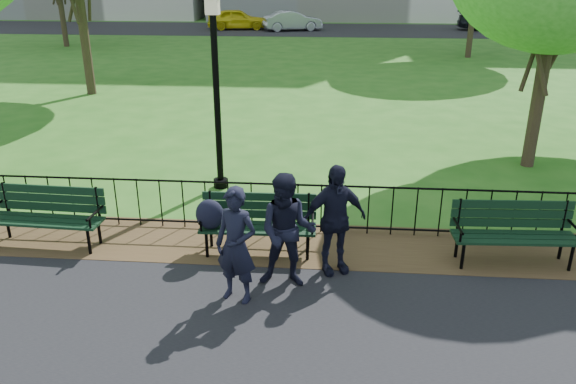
# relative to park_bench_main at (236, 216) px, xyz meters

# --- Properties ---
(ground) EXTENTS (120.00, 120.00, 0.00)m
(ground) POSITION_rel_park_bench_main_xyz_m (0.73, -1.15, -0.65)
(ground) COLOR #265E18
(dirt_strip) EXTENTS (60.00, 1.60, 0.01)m
(dirt_strip) POSITION_rel_park_bench_main_xyz_m (0.73, 0.35, -0.64)
(dirt_strip) COLOR #3C2B18
(dirt_strip) RESTS_ON ground
(far_street) EXTENTS (70.00, 9.00, 0.01)m
(far_street) POSITION_rel_park_bench_main_xyz_m (0.73, 33.85, -0.65)
(far_street) COLOR black
(far_street) RESTS_ON ground
(iron_fence) EXTENTS (24.06, 0.06, 1.00)m
(iron_fence) POSITION_rel_park_bench_main_xyz_m (0.73, 0.85, -0.15)
(iron_fence) COLOR black
(iron_fence) RESTS_ON ground
(park_bench_main) EXTENTS (1.88, 0.61, 1.04)m
(park_bench_main) POSITION_rel_park_bench_main_xyz_m (0.00, 0.00, 0.00)
(park_bench_main) COLOR black
(park_bench_main) RESTS_ON ground
(park_bench_left_a) EXTENTS (1.89, 0.67, 1.06)m
(park_bench_left_a) POSITION_rel_park_bench_main_xyz_m (-3.13, 0.08, -0.05)
(park_bench_left_a) COLOR black
(park_bench_left_a) RESTS_ON ground
(park_bench_right_a) EXTENTS (1.88, 0.66, 1.05)m
(park_bench_right_a) POSITION_rel_park_bench_main_xyz_m (4.29, 0.09, -0.05)
(park_bench_right_a) COLOR black
(park_bench_right_a) RESTS_ON ground
(lamppost) EXTENTS (0.35, 0.35, 3.91)m
(lamppost) POSITION_rel_park_bench_main_xyz_m (-0.82, 2.84, 1.47)
(lamppost) COLOR black
(lamppost) RESTS_ON ground
(person_left) EXTENTS (0.70, 0.57, 1.64)m
(person_left) POSITION_rel_park_bench_main_xyz_m (0.25, -1.33, 0.18)
(person_left) COLOR black
(person_left) RESTS_ON asphalt_path
(person_mid) EXTENTS (0.83, 0.45, 1.69)m
(person_mid) POSITION_rel_park_bench_main_xyz_m (0.90, -0.89, 0.20)
(person_mid) COLOR black
(person_mid) RESTS_ON asphalt_path
(person_right) EXTENTS (1.07, 0.75, 1.69)m
(person_right) POSITION_rel_park_bench_main_xyz_m (1.55, -0.45, 0.20)
(person_right) COLOR black
(person_right) RESTS_ON asphalt_path
(taxi) EXTENTS (4.45, 2.38, 1.44)m
(taxi) POSITION_rel_park_bench_main_xyz_m (-5.64, 33.42, 0.08)
(taxi) COLOR gold
(taxi) RESTS_ON far_street
(sedan_silver) EXTENTS (4.33, 2.63, 1.35)m
(sedan_silver) POSITION_rel_park_bench_main_xyz_m (-1.64, 32.93, 0.03)
(sedan_silver) COLOR #A4A8AC
(sedan_silver) RESTS_ON far_street
(sedan_dark) EXTENTS (4.90, 2.42, 1.37)m
(sedan_dark) POSITION_rel_park_bench_main_xyz_m (12.37, 34.29, 0.04)
(sedan_dark) COLOR black
(sedan_dark) RESTS_ON far_street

